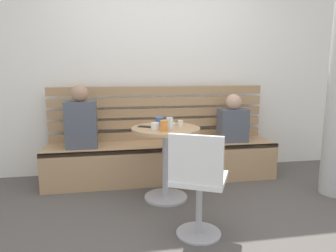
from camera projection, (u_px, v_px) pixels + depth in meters
The scene contains 15 objects.
ground at pixel (185, 228), 2.61m from camera, with size 8.00×8.00×0.00m, color #514C47.
back_wall at pixel (156, 58), 3.95m from camera, with size 5.20×0.10×2.90m, color white.
booth_bench at pixel (162, 161), 3.74m from camera, with size 2.70×0.52×0.44m.
booth_backrest at pixel (159, 113), 3.87m from camera, with size 2.65×0.04×0.66m.
cafe_table at pixel (166, 149), 3.13m from camera, with size 0.68×0.68×0.74m.
white_chair at pixel (198, 182), 2.37m from camera, with size 0.54×0.54×0.85m.
person_adult at pixel (81, 120), 3.46m from camera, with size 0.34×0.22×0.70m.
person_child_left at pixel (233, 121), 3.78m from camera, with size 0.34×0.22×0.58m.
cup_ceramic_white at pixel (155, 126), 2.96m from camera, with size 0.08×0.08×0.07m, color white.
cup_tumbler_orange at pixel (164, 126), 2.91m from camera, with size 0.07×0.07×0.10m, color orange.
cup_mug_blue at pixel (159, 122), 3.13m from camera, with size 0.08×0.08×0.10m, color #3D5B9E.
cup_espresso_small at pixel (180, 123), 3.18m from camera, with size 0.06×0.06×0.06m, color silver.
cup_water_clear at pixel (170, 123), 3.01m from camera, with size 0.07×0.07×0.11m, color white.
plate_small at pixel (167, 124), 3.26m from camera, with size 0.17×0.17×0.01m, color white.
phone_on_table at pixel (145, 127), 3.12m from camera, with size 0.07×0.14×0.01m, color black.
Camera 1 is at (-0.57, -2.36, 1.30)m, focal length 33.41 mm.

